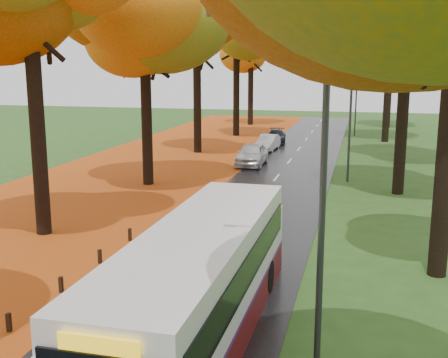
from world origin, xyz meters
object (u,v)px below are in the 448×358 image
at_px(car_white, 252,154).
at_px(car_silver, 268,142).
at_px(car_dark, 276,136).
at_px(bus, 200,282).
at_px(streetlamp_mid, 346,101).
at_px(streetlamp_far, 354,86).
at_px(streetlamp_near, 311,171).

relative_size(car_white, car_silver, 1.19).
xyz_separation_m(car_white, car_dark, (-0.08, 11.42, -0.18)).
relative_size(bus, car_white, 2.47).
distance_m(bus, car_silver, 31.64).
distance_m(streetlamp_mid, car_white, 8.28).
bearing_deg(bus, car_silver, 96.78).
bearing_deg(bus, streetlamp_far, 86.64).
height_order(car_white, car_dark, car_white).
height_order(streetlamp_near, car_white, streetlamp_near).
bearing_deg(car_dark, car_white, -95.53).
bearing_deg(streetlamp_mid, streetlamp_far, 90.00).
bearing_deg(streetlamp_far, car_white, -108.87).
bearing_deg(car_silver, streetlamp_near, -75.35).
height_order(streetlamp_near, streetlamp_far, same).
relative_size(streetlamp_far, car_dark, 2.05).
height_order(bus, car_dark, bus).
xyz_separation_m(streetlamp_near, bus, (-2.74, 1.43, -3.18)).
xyz_separation_m(streetlamp_near, car_white, (-6.22, 25.80, -3.92)).
xyz_separation_m(streetlamp_near, car_dark, (-6.30, 37.22, -4.11)).
distance_m(streetlamp_far, bus, 42.78).
relative_size(bus, car_dark, 2.79).
bearing_deg(streetlamp_mid, car_dark, 112.48).
height_order(streetlamp_far, car_silver, streetlamp_far).
relative_size(streetlamp_far, car_silver, 2.17).
xyz_separation_m(streetlamp_near, car_silver, (-6.30, 32.86, -4.07)).
bearing_deg(streetlamp_mid, car_silver, 120.11).
relative_size(streetlamp_near, car_dark, 2.05).
bearing_deg(bus, car_dark, 96.00).
bearing_deg(car_white, streetlamp_far, 71.08).
bearing_deg(streetlamp_mid, car_white, 148.60).
relative_size(streetlamp_mid, car_white, 1.82).
distance_m(streetlamp_mid, car_dark, 16.97).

